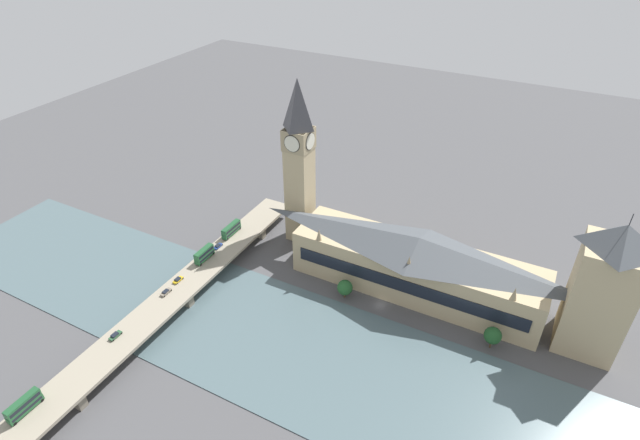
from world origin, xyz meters
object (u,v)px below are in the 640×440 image
victoria_tower (603,289)px  double_decker_bus_rear (204,254)px  parliament_hall (416,264)px  car_northbound_mid (218,246)px  double_decker_bus_mid (231,229)px  car_northbound_tail (178,280)px  car_northbound_lead (166,292)px  car_southbound_lead (115,335)px  road_bridge (179,292)px  double_decker_bus_lead (24,405)px  clock_tower (299,160)px

victoria_tower → double_decker_bus_rear: victoria_tower is taller
parliament_hall → car_northbound_mid: size_ratio=21.99×
double_decker_bus_mid → car_northbound_tail: 35.50m
car_northbound_lead → car_southbound_lead: car_southbound_lead is taller
parliament_hall → road_bridge: size_ratio=0.67×
double_decker_bus_lead → car_northbound_mid: bearing=-0.2°
road_bridge → double_decker_bus_mid: size_ratio=12.90×
double_decker_bus_rear → car_northbound_lead: bearing=-179.6°
road_bridge → double_decker_bus_mid: (39.23, 3.58, 3.80)m
car_northbound_tail → victoria_tower: bearing=-72.4°
double_decker_bus_lead → double_decker_bus_rear: double_decker_bus_rear is taller
clock_tower → double_decker_bus_lead: 126.65m
double_decker_bus_rear → car_northbound_tail: (-15.66, 0.57, -2.12)m
double_decker_bus_rear → car_northbound_mid: size_ratio=2.29×
parliament_hall → road_bridge: bearing=122.3°
road_bridge → car_northbound_lead: bearing=146.7°
double_decker_bus_mid → car_northbound_mid: 10.89m
clock_tower → car_northbound_lead: 74.22m
double_decker_bus_lead → double_decker_bus_mid: bearing=0.2°
double_decker_bus_rear → car_northbound_lead: (-23.22, -0.17, -2.12)m
road_bridge → car_northbound_tail: 5.30m
car_northbound_tail → road_bridge: bearing=-139.7°
double_decker_bus_mid → double_decker_bus_lead: bearing=-179.8°
double_decker_bus_lead → car_southbound_lead: (33.00, -0.75, -2.05)m
car_northbound_lead → car_northbound_tail: car_northbound_tail is taller
victoria_tower → double_decker_bus_lead: victoria_tower is taller
victoria_tower → car_northbound_tail: (-44.96, 141.60, -18.10)m
clock_tower → car_southbound_lead: clock_tower is taller
double_decker_bus_lead → car_northbound_mid: (90.00, -0.36, -2.14)m
double_decker_bus_mid → car_southbound_lead: (-67.69, -1.02, -1.91)m
road_bridge → car_northbound_lead: size_ratio=30.92×
parliament_hall → car_northbound_tail: parliament_hall is taller
road_bridge → victoria_tower: bearing=-70.6°
double_decker_bus_mid → double_decker_bus_rear: double_decker_bus_rear is taller
car_southbound_lead → car_northbound_mid: bearing=0.4°
car_northbound_mid → double_decker_bus_mid: bearing=3.3°
road_bridge → car_northbound_mid: size_ratio=32.93×
clock_tower → car_northbound_tail: size_ratio=16.79×
car_northbound_mid → car_northbound_tail: (-24.76, 0.27, 0.03)m
road_bridge → car_northbound_lead: 4.88m
road_bridge → car_northbound_mid: (28.54, 2.95, 1.80)m
car_southbound_lead → car_northbound_tail: bearing=1.2°
clock_tower → double_decker_bus_rear: bearing=150.7°
victoria_tower → road_bridge: victoria_tower is taller
car_northbound_lead → car_southbound_lead: (-24.68, 0.08, 0.05)m
parliament_hall → double_decker_bus_rear: parliament_hall is taller
car_southbound_lead → parliament_hall: bearing=-45.9°
double_decker_bus_lead → car_northbound_lead: double_decker_bus_lead is taller
clock_tower → car_southbound_lead: bearing=165.7°
double_decker_bus_lead → double_decker_bus_mid: 100.69m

